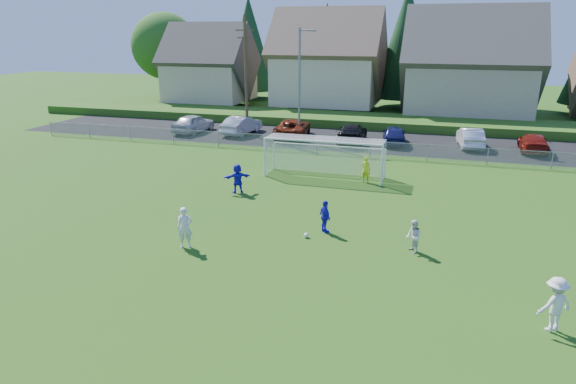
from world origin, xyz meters
name	(u,v)px	position (x,y,z in m)	size (l,w,h in m)	color
ground	(221,297)	(0.00, 0.00, 0.00)	(160.00, 160.00, 0.00)	#193D0C
asphalt_lot	(356,140)	(0.00, 27.50, 0.01)	(60.00, 60.00, 0.00)	black
grass_embankment	(369,121)	(0.00, 35.00, 0.40)	(70.00, 6.00, 0.80)	#1E420F
soccer_ball	(306,235)	(1.45, 6.01, 0.11)	(0.22, 0.22, 0.22)	white
player_white_a	(185,228)	(-3.19, 3.50, 0.89)	(0.65, 0.43, 1.78)	silver
player_white_b	(414,237)	(6.11, 5.76, 0.71)	(0.69, 0.54, 1.42)	silver
player_white_c	(555,304)	(10.61, 1.09, 0.89)	(1.15, 0.66, 1.78)	silver
player_blue_a	(325,217)	(2.10, 6.89, 0.76)	(0.89, 0.37, 1.51)	#1C14BE
player_blue_b	(238,178)	(-3.99, 11.30, 0.83)	(1.54, 0.49, 1.67)	#1C14BE
goalkeeper	(366,169)	(2.65, 15.50, 0.79)	(0.58, 0.38, 1.58)	#C8DC19
car_a	(193,123)	(-14.61, 26.76, 0.82)	(1.94, 4.82, 1.64)	#ACAFB4
car_b	(242,125)	(-10.15, 27.31, 0.79)	(1.67, 4.80, 1.58)	#B8B8B8
car_c	(292,128)	(-5.45, 27.27, 0.79)	(2.62, 5.69, 1.58)	#661E0B
car_d	(352,133)	(-0.20, 26.75, 0.76)	(2.13, 5.25, 1.52)	black
car_e	(394,135)	(3.19, 27.00, 0.75)	(1.77, 4.40, 1.50)	#16184D
car_f	(470,137)	(9.04, 27.61, 0.76)	(1.61, 4.63, 1.53)	silver
car_g	(533,143)	(13.55, 27.28, 0.68)	(1.90, 4.68, 1.36)	maroon
soccer_goal	(325,151)	(0.00, 16.05, 1.63)	(7.42, 1.90, 2.50)	white
chainlink_fence	(343,147)	(0.00, 22.00, 0.63)	(52.06, 0.06, 1.20)	gray
streetlight	(300,82)	(-4.45, 26.00, 4.84)	(1.38, 0.18, 9.00)	slate
utility_pole	(246,75)	(-9.50, 27.00, 5.15)	(1.60, 0.26, 10.00)	#473321
houses_row	(401,45)	(1.97, 42.46, 7.33)	(53.90, 11.45, 13.27)	tan
tree_row	(398,47)	(1.04, 48.74, 6.91)	(65.98, 12.36, 13.80)	#382616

